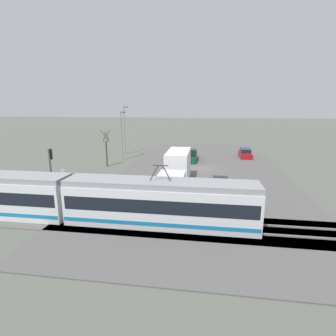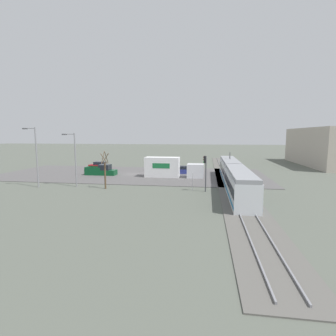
% 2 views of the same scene
% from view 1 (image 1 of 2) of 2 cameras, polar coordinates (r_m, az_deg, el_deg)
% --- Properties ---
extents(ground_plane, '(320.00, 320.00, 0.00)m').
position_cam_1_polar(ground_plane, '(36.69, 7.17, -0.25)').
color(ground_plane, '#565B51').
extents(road_surface, '(21.30, 49.85, 0.08)m').
position_cam_1_polar(road_surface, '(36.68, 7.17, -0.19)').
color(road_surface, '#565454').
rests_on(road_surface, ground).
extents(rail_bed, '(74.86, 4.40, 0.22)m').
position_cam_1_polar(rail_bed, '(19.57, 5.83, -12.54)').
color(rail_bed, '#5B5954').
rests_on(rail_bed, ground).
extents(light_rail_tram, '(28.16, 2.62, 4.46)m').
position_cam_1_polar(light_rail_tram, '(21.51, -20.78, -6.19)').
color(light_rail_tram, silver).
rests_on(light_rail_tram, ground).
extents(box_truck, '(2.47, 10.31, 3.50)m').
position_cam_1_polar(box_truck, '(28.86, 1.94, -0.43)').
color(box_truck, silver).
rests_on(box_truck, ground).
extents(pickup_truck, '(2.07, 5.69, 1.95)m').
position_cam_1_polar(pickup_truck, '(41.67, 4.76, 2.59)').
color(pickup_truck, '#0C4723').
rests_on(pickup_truck, ground).
extents(sedan_car_0, '(1.72, 4.43, 1.45)m').
position_cam_1_polar(sedan_car_0, '(26.82, 11.32, -4.02)').
color(sedan_car_0, navy).
rests_on(sedan_car_0, ground).
extents(sedan_car_1, '(1.86, 4.62, 1.47)m').
position_cam_1_polar(sedan_car_1, '(46.23, 16.43, 3.00)').
color(sedan_car_1, maroon).
rests_on(sedan_car_1, ground).
extents(traffic_light_pole, '(0.28, 0.47, 4.75)m').
position_cam_1_polar(traffic_light_pole, '(26.41, -24.13, 0.23)').
color(traffic_light_pole, '#47474C').
rests_on(traffic_light_pole, ground).
extents(street_tree, '(1.24, 1.03, 5.25)m').
position_cam_1_polar(street_tree, '(38.68, -13.26, 3.82)').
color(street_tree, brown).
rests_on(street_tree, ground).
extents(street_lamp_near_crossing, '(0.36, 1.95, 7.74)m').
position_cam_1_polar(street_lamp_near_crossing, '(42.74, -10.06, 7.69)').
color(street_lamp_near_crossing, gray).
rests_on(street_lamp_near_crossing, ground).
extents(street_lamp_mid_block, '(0.36, 1.95, 8.55)m').
position_cam_1_polar(street_lamp_mid_block, '(48.04, -9.43, 8.82)').
color(street_lamp_mid_block, gray).
rests_on(street_lamp_mid_block, ground).
extents(no_parking_sign, '(0.32, 0.08, 2.49)m').
position_cam_1_polar(no_parking_sign, '(28.08, -21.81, -2.19)').
color(no_parking_sign, gray).
rests_on(no_parking_sign, ground).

